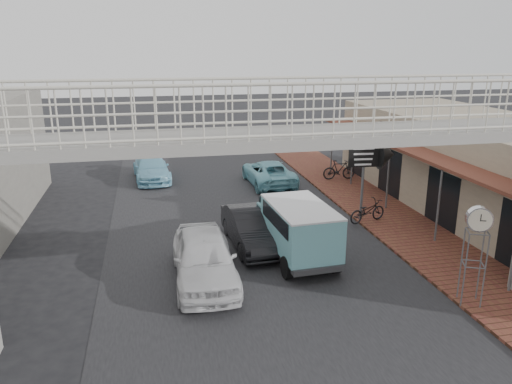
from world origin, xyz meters
name	(u,v)px	position (x,y,z in m)	size (l,w,h in m)	color
ground	(259,272)	(0.00, 0.00, 0.00)	(120.00, 120.00, 0.00)	black
road_strip	(259,272)	(0.00, 0.00, 0.01)	(10.00, 60.00, 0.01)	black
sidewalk	(399,225)	(6.50, 3.00, 0.05)	(3.00, 40.00, 0.10)	brown
shophouse_row	(486,167)	(10.97, 4.00, 2.01)	(7.20, 18.00, 4.00)	gray
footbridge	(296,220)	(0.00, -4.00, 3.18)	(16.40, 2.40, 6.34)	gray
white_hatchback	(204,257)	(-1.79, -0.28, 0.79)	(1.87, 4.64, 1.58)	silver
dark_sedan	(252,228)	(0.21, 2.16, 0.69)	(1.47, 4.21, 1.39)	black
angkot_curb	(269,173)	(2.78, 10.25, 0.64)	(2.12, 4.60, 1.28)	#78C2D0
angkot_far	(151,168)	(-3.23, 12.53, 0.64)	(1.80, 4.42, 1.28)	#7CBDD7
angkot_van	(298,224)	(1.50, 0.73, 1.26)	(2.08, 4.16, 1.99)	black
motorcycle_near	(367,211)	(5.30, 3.46, 0.57)	(0.62, 1.77, 0.93)	black
motorcycle_far	(339,170)	(6.64, 10.08, 0.63)	(0.50, 1.76, 1.06)	black
street_clock	(479,224)	(5.30, -3.38, 2.45)	(0.73, 0.71, 2.84)	#59595B
arrow_sign	(384,156)	(6.02, 3.80, 2.77)	(1.95, 1.25, 3.31)	#59595B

